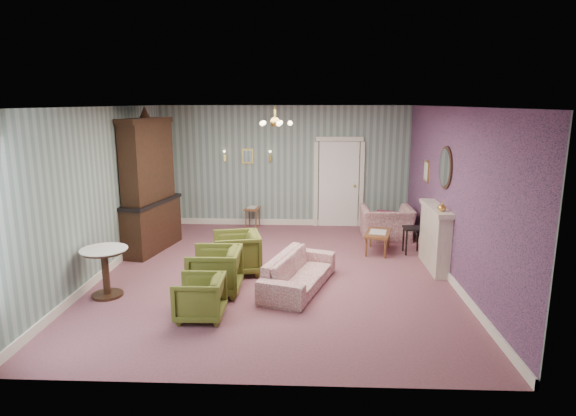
{
  "coord_description": "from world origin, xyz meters",
  "views": [
    {
      "loc": [
        0.55,
        -8.19,
        2.98
      ],
      "look_at": [
        0.2,
        0.4,
        1.1
      ],
      "focal_mm": 30.38,
      "sensor_mm": 36.0,
      "label": 1
    }
  ],
  "objects_px": {
    "coffee_table": "(378,242)",
    "pedestal_table": "(106,272)",
    "sofa_chintz": "(299,266)",
    "dresser": "(148,181)",
    "wingback_chair": "(387,218)",
    "olive_chair_b": "(215,268)",
    "olive_chair_c": "(237,251)",
    "olive_chair_a": "(200,296)",
    "side_table_black": "(412,240)",
    "fireplace": "(435,237)"
  },
  "relations": [
    {
      "from": "wingback_chair",
      "to": "sofa_chintz",
      "type": "bearing_deg",
      "value": 56.84
    },
    {
      "from": "coffee_table",
      "to": "pedestal_table",
      "type": "height_order",
      "value": "pedestal_table"
    },
    {
      "from": "sofa_chintz",
      "to": "fireplace",
      "type": "xyz_separation_m",
      "value": [
        2.44,
        1.07,
        0.21
      ]
    },
    {
      "from": "coffee_table",
      "to": "side_table_black",
      "type": "xyz_separation_m",
      "value": [
        0.68,
        -0.06,
        0.06
      ]
    },
    {
      "from": "dresser",
      "to": "pedestal_table",
      "type": "xyz_separation_m",
      "value": [
        0.08,
        -2.47,
        -1.03
      ]
    },
    {
      "from": "olive_chair_a",
      "to": "wingback_chair",
      "type": "distance_m",
      "value": 5.31
    },
    {
      "from": "olive_chair_a",
      "to": "side_table_black",
      "type": "bearing_deg",
      "value": 130.46
    },
    {
      "from": "wingback_chair",
      "to": "fireplace",
      "type": "height_order",
      "value": "fireplace"
    },
    {
      "from": "olive_chair_a",
      "to": "coffee_table",
      "type": "xyz_separation_m",
      "value": [
        2.91,
        3.2,
        -0.13
      ]
    },
    {
      "from": "olive_chair_c",
      "to": "olive_chair_a",
      "type": "bearing_deg",
      "value": -20.49
    },
    {
      "from": "dresser",
      "to": "side_table_black",
      "type": "bearing_deg",
      "value": 11.18
    },
    {
      "from": "fireplace",
      "to": "side_table_black",
      "type": "distance_m",
      "value": 0.94
    },
    {
      "from": "side_table_black",
      "to": "wingback_chair",
      "type": "bearing_deg",
      "value": 108.27
    },
    {
      "from": "sofa_chintz",
      "to": "pedestal_table",
      "type": "distance_m",
      "value": 3.03
    },
    {
      "from": "olive_chair_c",
      "to": "pedestal_table",
      "type": "relative_size",
      "value": 1.04
    },
    {
      "from": "olive_chair_b",
      "to": "coffee_table",
      "type": "distance_m",
      "value": 3.66
    },
    {
      "from": "olive_chair_c",
      "to": "coffee_table",
      "type": "relative_size",
      "value": 0.98
    },
    {
      "from": "wingback_chair",
      "to": "coffee_table",
      "type": "relative_size",
      "value": 1.33
    },
    {
      "from": "coffee_table",
      "to": "side_table_black",
      "type": "bearing_deg",
      "value": -4.77
    },
    {
      "from": "olive_chair_b",
      "to": "sofa_chintz",
      "type": "xyz_separation_m",
      "value": [
        1.32,
        0.26,
        -0.04
      ]
    },
    {
      "from": "wingback_chair",
      "to": "dresser",
      "type": "height_order",
      "value": "dresser"
    },
    {
      "from": "dresser",
      "to": "fireplace",
      "type": "bearing_deg",
      "value": 2.33
    },
    {
      "from": "coffee_table",
      "to": "side_table_black",
      "type": "distance_m",
      "value": 0.68
    },
    {
      "from": "olive_chair_a",
      "to": "fireplace",
      "type": "relative_size",
      "value": 0.48
    },
    {
      "from": "fireplace",
      "to": "side_table_black",
      "type": "xyz_separation_m",
      "value": [
        -0.21,
        0.86,
        -0.31
      ]
    },
    {
      "from": "olive_chair_c",
      "to": "dresser",
      "type": "xyz_separation_m",
      "value": [
        -1.96,
        1.32,
        1.01
      ]
    },
    {
      "from": "side_table_black",
      "to": "olive_chair_a",
      "type": "bearing_deg",
      "value": -138.79
    },
    {
      "from": "coffee_table",
      "to": "pedestal_table",
      "type": "xyz_separation_m",
      "value": [
        -4.54,
        -2.47,
        0.18
      ]
    },
    {
      "from": "sofa_chintz",
      "to": "dresser",
      "type": "xyz_separation_m",
      "value": [
        -3.07,
        1.99,
        1.05
      ]
    },
    {
      "from": "sofa_chintz",
      "to": "wingback_chair",
      "type": "distance_m",
      "value": 3.54
    },
    {
      "from": "fireplace",
      "to": "olive_chair_a",
      "type": "bearing_deg",
      "value": -149.0
    },
    {
      "from": "wingback_chair",
      "to": "pedestal_table",
      "type": "bearing_deg",
      "value": 34.42
    },
    {
      "from": "olive_chair_c",
      "to": "pedestal_table",
      "type": "xyz_separation_m",
      "value": [
        -1.88,
        -1.15,
        -0.01
      ]
    },
    {
      "from": "olive_chair_b",
      "to": "fireplace",
      "type": "bearing_deg",
      "value": 109.2
    },
    {
      "from": "coffee_table",
      "to": "pedestal_table",
      "type": "relative_size",
      "value": 1.06
    },
    {
      "from": "wingback_chair",
      "to": "side_table_black",
      "type": "xyz_separation_m",
      "value": [
        0.35,
        -1.06,
        -0.21
      ]
    },
    {
      "from": "sofa_chintz",
      "to": "dresser",
      "type": "bearing_deg",
      "value": 74.92
    },
    {
      "from": "olive_chair_c",
      "to": "sofa_chintz",
      "type": "bearing_deg",
      "value": 45.85
    },
    {
      "from": "sofa_chintz",
      "to": "coffee_table",
      "type": "distance_m",
      "value": 2.53
    },
    {
      "from": "fireplace",
      "to": "olive_chair_b",
      "type": "bearing_deg",
      "value": -160.43
    },
    {
      "from": "olive_chair_a",
      "to": "side_table_black",
      "type": "distance_m",
      "value": 4.77
    },
    {
      "from": "olive_chair_c",
      "to": "fireplace",
      "type": "distance_m",
      "value": 3.58
    },
    {
      "from": "pedestal_table",
      "to": "coffee_table",
      "type": "bearing_deg",
      "value": 28.5
    },
    {
      "from": "olive_chair_c",
      "to": "wingback_chair",
      "type": "height_order",
      "value": "wingback_chair"
    },
    {
      "from": "olive_chair_b",
      "to": "fireplace",
      "type": "height_order",
      "value": "fireplace"
    },
    {
      "from": "wingback_chair",
      "to": "coffee_table",
      "type": "xyz_separation_m",
      "value": [
        -0.33,
        -1.01,
        -0.27
      ]
    },
    {
      "from": "dresser",
      "to": "coffee_table",
      "type": "height_order",
      "value": "dresser"
    },
    {
      "from": "dresser",
      "to": "coffee_table",
      "type": "bearing_deg",
      "value": 11.78
    },
    {
      "from": "olive_chair_c",
      "to": "sofa_chintz",
      "type": "xyz_separation_m",
      "value": [
        1.11,
        -0.67,
        -0.04
      ]
    },
    {
      "from": "coffee_table",
      "to": "olive_chair_b",
      "type": "bearing_deg",
      "value": -141.91
    }
  ]
}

